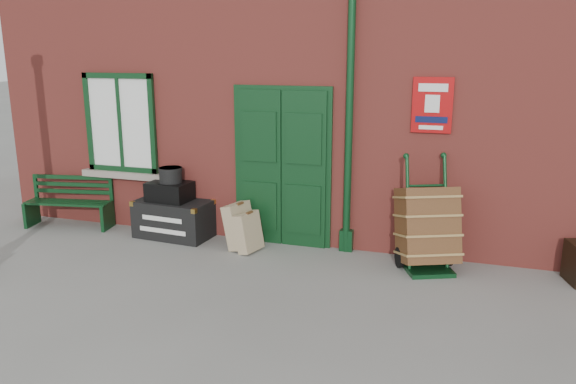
% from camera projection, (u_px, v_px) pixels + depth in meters
% --- Properties ---
extents(ground, '(80.00, 80.00, 0.00)m').
position_uv_depth(ground, '(267.00, 284.00, 6.73)').
color(ground, gray).
rests_on(ground, ground).
extents(station_building, '(10.30, 4.30, 4.36)m').
position_uv_depth(station_building, '(337.00, 85.00, 9.42)').
color(station_building, '#AE4138').
rests_on(station_building, ground).
extents(bench, '(1.39, 0.64, 0.83)m').
position_uv_depth(bench, '(70.00, 201.00, 8.88)').
color(bench, black).
rests_on(bench, ground).
extents(houdini_trunk, '(1.16, 0.69, 0.56)m').
position_uv_depth(houdini_trunk, '(174.00, 219.00, 8.39)').
color(houdini_trunk, black).
rests_on(houdini_trunk, ground).
extents(strongbox, '(0.64, 0.49, 0.28)m').
position_uv_depth(strongbox, '(170.00, 191.00, 8.31)').
color(strongbox, black).
rests_on(strongbox, houdini_trunk).
extents(hatbox, '(0.36, 0.36, 0.22)m').
position_uv_depth(hatbox, '(171.00, 175.00, 8.24)').
color(hatbox, black).
rests_on(hatbox, strongbox).
extents(suitcase_back, '(0.41, 0.51, 0.65)m').
position_uv_depth(suitcase_back, '(239.00, 225.00, 7.91)').
color(suitcase_back, tan).
rests_on(suitcase_back, ground).
extents(suitcase_front, '(0.36, 0.46, 0.56)m').
position_uv_depth(suitcase_front, '(249.00, 232.00, 7.77)').
color(suitcase_front, tan).
rests_on(suitcase_front, ground).
extents(porter_trolley, '(0.93, 0.96, 1.43)m').
position_uv_depth(porter_trolley, '(427.00, 227.00, 7.10)').
color(porter_trolley, '#0D371A').
rests_on(porter_trolley, ground).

